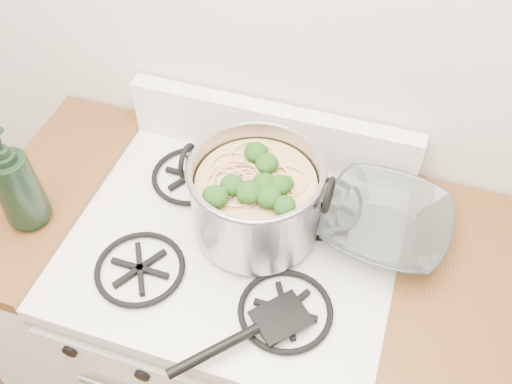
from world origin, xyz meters
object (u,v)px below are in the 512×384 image
Objects in this scene: gas_range at (238,334)px; bottle at (14,179)px; spatula at (281,316)px; stock_pot at (256,198)px; glass_bowl at (384,229)px.

bottle reaches higher than gas_range.
bottle reaches higher than spatula.
stock_pot is 0.54m from bottle.
gas_range is 0.55m from spatula.
bottle is (-0.80, -0.22, 0.12)m from glass_bowl.
bottle is at bearing -164.99° from glass_bowl.
stock_pot is (0.04, 0.05, 0.58)m from gas_range.
stock_pot is 2.84× the size of glass_bowl.
spatula is 0.33m from glass_bowl.
gas_range is at bearing -132.50° from stock_pot.
bottle is at bearing -144.26° from spatula.
stock_pot is at bearing 162.17° from spatula.
spatula is 0.66m from bottle.
stock_pot is 0.27m from spatula.
stock_pot reaches higher than spatula.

